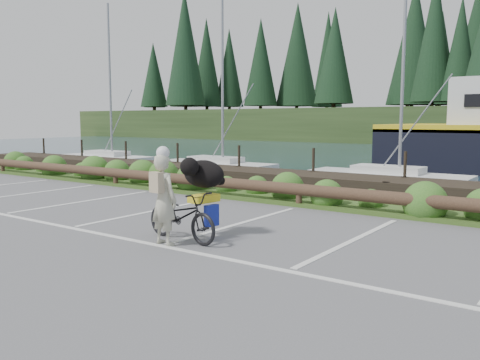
% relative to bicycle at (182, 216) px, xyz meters
% --- Properties ---
extents(ground, '(72.00, 72.00, 0.00)m').
position_rel_bicycle_xyz_m(ground, '(-0.02, -0.13, -0.46)').
color(ground, '#555557').
extents(vegetation_strip, '(34.00, 1.60, 0.10)m').
position_rel_bicycle_xyz_m(vegetation_strip, '(-0.02, 5.17, -0.41)').
color(vegetation_strip, '#3D5B21').
rests_on(vegetation_strip, ground).
extents(log_rail, '(32.00, 0.30, 0.60)m').
position_rel_bicycle_xyz_m(log_rail, '(-0.02, 4.47, -0.46)').
color(log_rail, '#443021').
rests_on(log_rail, ground).
extents(bicycle, '(1.83, 0.82, 0.93)m').
position_rel_bicycle_xyz_m(bicycle, '(0.00, 0.00, 0.00)').
color(bicycle, black).
rests_on(bicycle, ground).
extents(cyclist, '(0.64, 0.46, 1.63)m').
position_rel_bicycle_xyz_m(cyclist, '(-0.05, -0.41, 0.35)').
color(cyclist, '#B8B69C').
rests_on(cyclist, ground).
extents(dog, '(0.56, 0.97, 0.53)m').
position_rel_bicycle_xyz_m(dog, '(0.07, 0.56, 0.73)').
color(dog, black).
rests_on(dog, bicycle).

